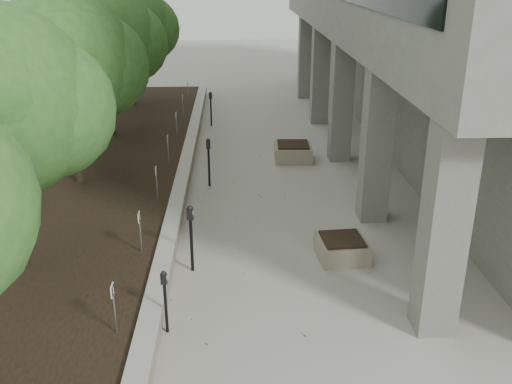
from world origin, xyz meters
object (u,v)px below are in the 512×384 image
object	(u,v)px
crabapple_tree_4	(106,61)
parking_meter_3	(191,239)
planter_front	(342,248)
parking_meter_5	(211,109)
crabapple_tree_3	(69,90)
parking_meter_2	(165,302)
parking_meter_4	(209,162)
crabapple_tree_2	(2,143)
planter_back	(293,152)
crabapple_tree_5	(129,43)

from	to	relation	value
crabapple_tree_4	parking_meter_3	size ratio (longest dim) A/B	3.45
crabapple_tree_4	planter_front	xyz separation A→B (m)	(7.00, -9.22, -2.86)
parking_meter_5	parking_meter_3	bearing A→B (deg)	-73.76
crabapple_tree_3	parking_meter_3	bearing A→B (deg)	-52.54
crabapple_tree_3	parking_meter_2	world-z (taller)	crabapple_tree_3
parking_meter_5	crabapple_tree_3	bearing A→B (deg)	-99.05
crabapple_tree_4	planter_front	world-z (taller)	crabapple_tree_4
parking_meter_4	crabapple_tree_3	bearing A→B (deg)	-173.49
crabapple_tree_3	planter_front	world-z (taller)	crabapple_tree_3
crabapple_tree_2	parking_meter_5	bearing A→B (deg)	74.04
parking_meter_3	crabapple_tree_3	bearing A→B (deg)	142.42
parking_meter_4	planter_back	xyz separation A→B (m)	(2.82, 2.39, -0.46)
crabapple_tree_5	planter_front	distance (m)	16.11
parking_meter_5	planter_back	size ratio (longest dim) A/B	1.14
crabapple_tree_5	parking_meter_3	world-z (taller)	crabapple_tree_5
planter_front	planter_back	bearing A→B (deg)	93.32
planter_back	crabapple_tree_5	bearing A→B (deg)	133.10
crabapple_tree_4	parking_meter_4	xyz separation A→B (m)	(3.77, -4.43, -2.36)
parking_meter_4	planter_back	distance (m)	3.72
crabapple_tree_2	crabapple_tree_5	world-z (taller)	same
crabapple_tree_2	parking_meter_2	xyz separation A→B (m)	(3.25, -1.95, -2.47)
parking_meter_5	planter_back	bearing A→B (deg)	-40.76
crabapple_tree_3	parking_meter_5	xyz separation A→B (m)	(3.60, 7.58, -2.39)
crabapple_tree_2	planter_front	distance (m)	7.61
parking_meter_4	parking_meter_5	bearing A→B (deg)	89.21
crabapple_tree_2	planter_front	world-z (taller)	crabapple_tree_2
crabapple_tree_2	crabapple_tree_4	world-z (taller)	same
crabapple_tree_5	parking_meter_2	size ratio (longest dim) A/B	4.21
crabapple_tree_5	planter_back	bearing A→B (deg)	-46.90
parking_meter_2	planter_front	bearing A→B (deg)	47.67
crabapple_tree_3	planter_front	size ratio (longest dim) A/B	4.94
parking_meter_3	planter_front	world-z (taller)	parking_meter_3
crabapple_tree_5	parking_meter_5	bearing A→B (deg)	-33.90
crabapple_tree_4	parking_meter_3	world-z (taller)	crabapple_tree_4
planter_back	parking_meter_3	bearing A→B (deg)	-111.54
crabapple_tree_5	parking_meter_5	world-z (taller)	crabapple_tree_5
parking_meter_3	parking_meter_5	bearing A→B (deg)	104.86
crabapple_tree_4	parking_meter_5	distance (m)	5.03
parking_meter_2	parking_meter_4	bearing A→B (deg)	97.68
parking_meter_5	crabapple_tree_2	bearing A→B (deg)	-89.62
crabapple_tree_5	parking_meter_2	xyz separation A→B (m)	(3.25, -16.95, -2.47)
parking_meter_4	planter_front	world-z (taller)	parking_meter_4
crabapple_tree_2	crabapple_tree_3	size ratio (longest dim) A/B	1.00
parking_meter_2	parking_meter_3	xyz separation A→B (m)	(0.33, 2.28, 0.14)
planter_back	parking_meter_5	bearing A→B (deg)	122.89
parking_meter_4	planter_back	size ratio (longest dim) A/B	1.19
planter_front	planter_back	distance (m)	7.19
parking_meter_5	crabapple_tree_5	bearing A→B (deg)	162.44
crabapple_tree_3	crabapple_tree_5	bearing A→B (deg)	90.00
crabapple_tree_4	crabapple_tree_2	bearing A→B (deg)	-90.00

